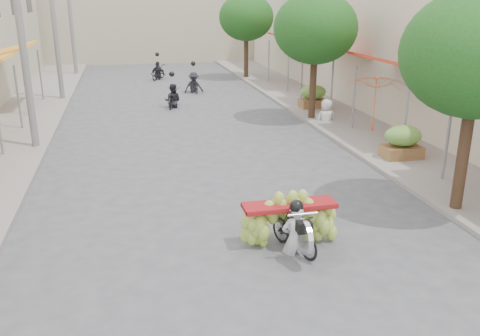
% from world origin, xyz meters
% --- Properties ---
extents(sidewalk_left, '(4.00, 60.00, 0.12)m').
position_xyz_m(sidewalk_left, '(-7.00, 15.00, 0.06)').
color(sidewalk_left, gray).
rests_on(sidewalk_left, ground).
extents(sidewalk_right, '(4.00, 60.00, 0.12)m').
position_xyz_m(sidewalk_right, '(7.00, 15.00, 0.06)').
color(sidewalk_right, gray).
rests_on(sidewalk_right, ground).
extents(shophouse_row_right, '(9.77, 40.00, 6.00)m').
position_xyz_m(shophouse_row_right, '(11.99, 14.00, 3.00)').
color(shophouse_row_right, beige).
rests_on(shophouse_row_right, ground).
extents(far_building, '(20.00, 6.00, 7.00)m').
position_xyz_m(far_building, '(0.00, 38.00, 3.50)').
color(far_building, '#B4A98E').
rests_on(far_building, ground).
extents(utility_pole_mid, '(0.60, 0.24, 8.00)m').
position_xyz_m(utility_pole_mid, '(-5.40, 12.00, 4.03)').
color(utility_pole_mid, slate).
rests_on(utility_pole_mid, ground).
extents(utility_pole_far, '(0.60, 0.24, 8.00)m').
position_xyz_m(utility_pole_far, '(-5.40, 21.00, 4.03)').
color(utility_pole_far, slate).
rests_on(utility_pole_far, ground).
extents(utility_pole_back, '(0.60, 0.24, 8.00)m').
position_xyz_m(utility_pole_back, '(-5.40, 30.00, 4.03)').
color(utility_pole_back, slate).
rests_on(utility_pole_back, ground).
extents(street_tree_near, '(3.40, 3.40, 5.25)m').
position_xyz_m(street_tree_near, '(5.40, 4.00, 3.78)').
color(street_tree_near, '#3A2719').
rests_on(street_tree_near, ground).
extents(street_tree_mid, '(3.40, 3.40, 5.25)m').
position_xyz_m(street_tree_mid, '(5.40, 14.00, 3.78)').
color(street_tree_mid, '#3A2719').
rests_on(street_tree_mid, ground).
extents(street_tree_far, '(3.40, 3.40, 5.25)m').
position_xyz_m(street_tree_far, '(5.40, 26.00, 3.78)').
color(street_tree_far, '#3A2719').
rests_on(street_tree_far, ground).
extents(produce_crate_mid, '(1.20, 0.88, 1.16)m').
position_xyz_m(produce_crate_mid, '(6.20, 8.00, 0.71)').
color(produce_crate_mid, brown).
rests_on(produce_crate_mid, ground).
extents(produce_crate_far, '(1.20, 0.88, 1.16)m').
position_xyz_m(produce_crate_far, '(6.20, 16.00, 0.71)').
color(produce_crate_far, brown).
rests_on(produce_crate_far, ground).
extents(banana_motorbike, '(2.20, 1.77, 1.93)m').
position_xyz_m(banana_motorbike, '(0.90, 3.10, 0.66)').
color(banana_motorbike, black).
rests_on(banana_motorbike, ground).
extents(market_umbrella, '(2.71, 2.71, 1.93)m').
position_xyz_m(market_umbrella, '(5.92, 9.42, 2.56)').
color(market_umbrella, '#D4481C').
rests_on(market_umbrella, ground).
extents(pedestrian, '(0.89, 0.55, 1.75)m').
position_xyz_m(pedestrian, '(5.83, 13.43, 1.00)').
color(pedestrian, silver).
rests_on(pedestrian, ground).
extents(bg_motorbike_a, '(1.04, 1.66, 1.95)m').
position_xyz_m(bg_motorbike_a, '(-0.09, 17.97, 0.75)').
color(bg_motorbike_a, black).
rests_on(bg_motorbike_a, ground).
extents(bg_motorbike_b, '(1.13, 1.60, 1.95)m').
position_xyz_m(bg_motorbike_b, '(1.42, 21.66, 0.87)').
color(bg_motorbike_b, black).
rests_on(bg_motorbike_b, ground).
extents(bg_motorbike_c, '(1.29, 1.73, 1.95)m').
position_xyz_m(bg_motorbike_c, '(-0.15, 26.82, 0.79)').
color(bg_motorbike_c, black).
rests_on(bg_motorbike_c, ground).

